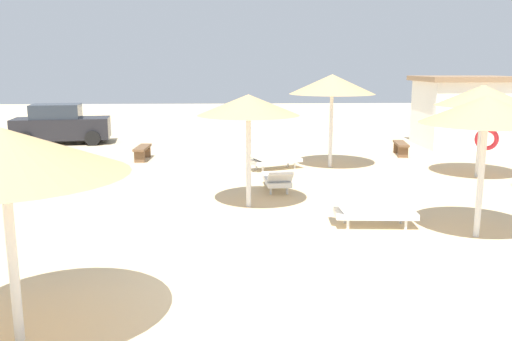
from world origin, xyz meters
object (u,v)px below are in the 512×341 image
parasol_2 (487,110)px  bench_1 (401,146)px  parasol_4 (483,96)px  lounger_5 (272,160)px  parasol_5 (332,85)px  parked_car (61,125)px  parasol_1 (3,152)px  beach_cabana (464,111)px  lounger_2 (369,212)px  bench_0 (142,150)px  lounger_0 (277,179)px  parasol_0 (248,105)px

parasol_2 → bench_1: bearing=80.9°
parasol_4 → lounger_5: size_ratio=1.39×
parasol_2 → parasol_5: bearing=101.9°
lounger_5 → parked_car: parked_car is taller
parasol_1 → parasol_5: parasol_5 is taller
parasol_2 → lounger_5: size_ratio=1.39×
bench_1 → beach_cabana: (3.29, 2.14, 1.14)m
lounger_2 → parasol_2: bearing=-21.1°
parasol_2 → parked_car: parasol_2 is taller
bench_1 → beach_cabana: 4.09m
lounger_2 → parked_car: size_ratio=0.45×
bench_0 → beach_cabana: 13.26m
parasol_4 → bench_1: 4.68m
parked_car → beach_cabana: 17.22m
bench_1 → parasol_2: bearing=-99.1°
bench_0 → lounger_5: bearing=-24.2°
parasol_1 → beach_cabana: 19.94m
parasol_2 → lounger_0: (-3.64, 4.16, -2.20)m
lounger_0 → bench_0: bearing=131.5°
parasol_1 → bench_0: bearing=92.5°
lounger_0 → lounger_2: size_ratio=1.01×
bench_0 → bench_1: 9.66m
bench_0 → bench_1: same height
lounger_2 → lounger_5: 6.56m
parasol_0 → lounger_0: 2.82m
parasol_2 → bench_1: parasol_2 is taller
lounger_0 → bench_0: size_ratio=1.27×
parasol_4 → parasol_5: parasol_5 is taller
parasol_4 → lounger_5: (-6.21, 1.44, -2.15)m
lounger_0 → bench_1: bearing=47.0°
parasol_0 → parasol_5: 5.75m
parasol_2 → parasol_0: bearing=150.8°
parasol_0 → parasol_1: parasol_0 is taller
lounger_2 → lounger_0: bearing=116.0°
parasol_0 → parasol_1: 6.96m
parasol_1 → parasol_4: bearing=42.9°
parasol_4 → lounger_0: parasol_4 is taller
lounger_0 → parasol_2: bearing=-48.8°
parasol_5 → beach_cabana: 7.89m
parasol_4 → parasol_5: bearing=157.5°
parasol_4 → lounger_5: parasol_4 is taller
parasol_0 → bench_0: bearing=118.4°
beach_cabana → lounger_0: bearing=-137.7°
parasol_2 → parked_car: 18.31m
parasol_0 → lounger_5: size_ratio=1.34×
bench_0 → beach_cabana: (12.93, 2.69, 1.14)m
parasol_2 → lounger_2: bearing=158.9°
parasol_0 → parasol_2: size_ratio=0.96×
beach_cabana → lounger_5: bearing=-150.6°
parasol_1 → lounger_5: parasol_1 is taller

